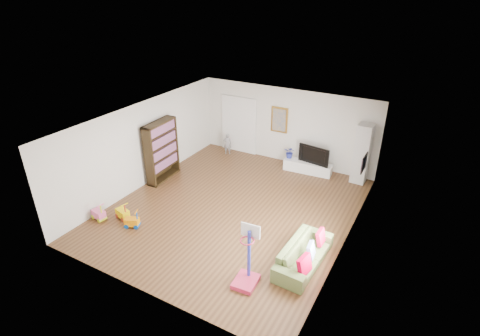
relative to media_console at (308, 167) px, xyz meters
The scene contains 25 objects.
floor 3.45m from the media_console, 108.15° to the right, with size 6.50×7.50×0.00m, color brown.
ceiling 4.26m from the media_console, 108.15° to the right, with size 6.50×7.50×0.00m, color white.
wall_back 1.65m from the media_console, 155.96° to the left, with size 6.50×0.00×2.70m, color silver.
wall_front 7.20m from the media_console, 98.68° to the right, with size 6.50×0.00×2.70m, color silver.
wall_left 5.54m from the media_console, 142.88° to the right, with size 0.00×7.50×2.70m, color white.
wall_right 4.10m from the media_console, 56.35° to the right, with size 0.00×7.50×2.70m, color silver.
navy_accent 3.31m from the media_console, 40.88° to the right, with size 0.01×3.20×1.70m, color black.
olive_wainscot 2.88m from the media_console, 40.88° to the right, with size 0.01×3.20×1.00m, color brown.
doorway 3.12m from the media_console, behind, with size 1.45×0.06×2.10m, color white.
painting_back 1.95m from the media_console, 161.66° to the left, with size 0.62×0.06×0.92m, color gold.
artwork_right 3.01m from the media_console, 38.55° to the right, with size 0.04×0.56×0.46m, color #7F3F8C.
media_console is the anchor object (origin of this frame).
tall_cabinet 1.88m from the media_console, ahead, with size 0.46×0.46×1.99m, color silver.
bookshelf 4.98m from the media_console, 145.77° to the right, with size 0.36×1.36×1.99m, color black.
sofa 4.79m from the media_console, 71.10° to the right, with size 1.95×0.76×0.57m, color #5C6F39.
basketball_hoop 5.82m from the media_console, 83.24° to the right, with size 0.49×0.60×1.44m, color #BC2448.
ride_on_yellow 6.28m from the media_console, 124.02° to the right, with size 0.40×0.24×0.53m, color #EAC501.
ride_on_orange 6.16m from the media_console, 119.13° to the right, with size 0.37×0.23×0.50m, color orange.
ride_on_pink 6.88m from the media_console, 126.13° to the right, with size 0.39×0.24×0.53m, color pink.
child 3.22m from the media_console, behind, with size 0.30×0.20×0.83m, color gray.
tv 0.55m from the media_console, 16.23° to the left, with size 1.11×0.15×0.64m, color black.
vase_plant 0.80m from the media_console, behind, with size 0.38×0.33×0.42m, color #242E95.
pillow_left 5.36m from the media_console, 70.96° to the right, with size 0.11×0.41×0.41m, color #BF002D.
pillow_center 4.85m from the media_console, 69.30° to the right, with size 0.09×0.35×0.35m, color silver.
pillow_right 4.31m from the media_console, 66.10° to the right, with size 0.09×0.36×0.36m, color #BB0C36.
Camera 1 is at (4.67, -7.96, 5.94)m, focal length 28.00 mm.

